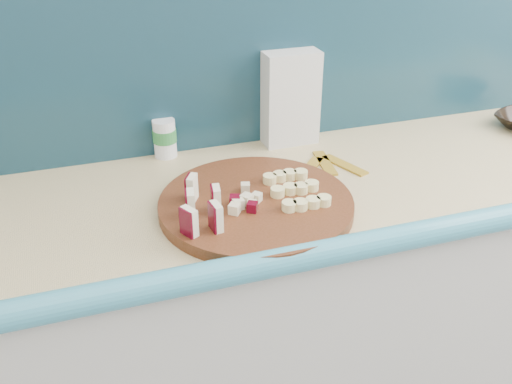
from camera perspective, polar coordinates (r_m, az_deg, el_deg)
The scene contains 9 objects.
kitchen_counter at distance 1.75m, azimuth 7.60°, elevation -11.59°, with size 2.20×0.63×0.91m.
backsplash at distance 1.65m, azimuth 4.93°, elevation 13.86°, with size 2.20×0.02×0.50m, color teal.
cutting_board at distance 1.32m, azimuth 0.00°, elevation -1.28°, with size 0.45×0.45×0.03m, color #45230E.
apple_wedges at distance 1.24m, azimuth -5.60°, elevation -1.38°, with size 0.10×0.18×0.06m.
apple_chunks at distance 1.30m, azimuth -1.13°, elevation -0.55°, with size 0.07×0.07×0.02m.
banana_slices at distance 1.34m, azimuth 3.93°, elevation 0.30°, with size 0.12×0.17×0.02m.
flour_bag at distance 1.64m, azimuth 3.24°, elevation 9.53°, with size 0.16×0.11×0.27m, color silver.
canister at distance 1.58m, azimuth -9.12°, elevation 5.41°, with size 0.07×0.07×0.11m.
banana_peel at distance 1.54m, azimuth 7.04°, elevation 2.63°, with size 0.20×0.17×0.01m.
Camera 1 is at (-0.52, 0.33, 1.60)m, focal length 40.00 mm.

